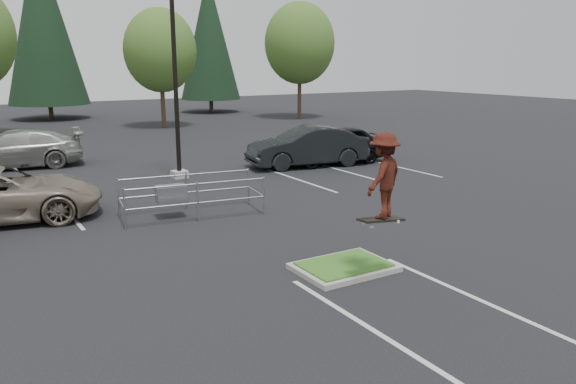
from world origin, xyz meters
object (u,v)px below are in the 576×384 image
light_pole (175,65)px  conif_c (209,37)px  skateboarder (383,176)px  car_r_black (334,144)px  decid_d (299,46)px  car_far_silver (15,149)px  car_r_charc (307,146)px  cart_corral (176,193)px  decid_c (160,53)px  conif_b (42,21)px

light_pole → conif_c: size_ratio=0.81×
skateboarder → car_r_black: skateboarder is taller
decid_d → skateboarder: bearing=-119.6°
conif_c → car_far_silver: conif_c is taller
skateboarder → car_r_charc: size_ratio=0.36×
cart_corral → decid_c: bearing=80.2°
conif_b → cart_corral: 34.95m
car_r_charc → car_far_silver: size_ratio=0.94×
skateboarder → car_r_charc: 14.07m
decid_c → car_r_charc: (0.51, -18.33, -4.35)m
light_pole → conif_b: 28.69m
car_r_black → conif_b: bearing=-159.3°
car_r_charc → car_r_black: bearing=100.0°
decid_c → conif_b: (-5.99, 10.67, 2.59)m
car_r_charc → car_r_black: car_r_charc is taller
light_pole → decid_c: light_pole is taller
light_pole → car_r_black: bearing=-3.8°
car_r_charc → cart_corral: bearing=-47.8°
light_pole → car_far_silver: light_pole is taller
decid_c → decid_d: decid_d is taller
car_far_silver → cart_corral: bearing=23.5°
conif_b → decid_c: bearing=-60.7°
conif_c → car_r_charc: bearing=-105.0°
light_pole → cart_corral: 7.19m
conif_c → cart_corral: size_ratio=2.79×
conif_b → car_far_silver: bearing=-102.5°
car_r_black → cart_corral: bearing=-56.6°
cart_corral → car_r_black: 11.02m
conif_b → cart_corral: bearing=-92.9°
conif_b → conif_c: (14.00, -1.00, -1.00)m
cart_corral → conif_b: bearing=95.4°
light_pole → car_r_black: 8.37m
cart_corral → car_r_black: (9.72, 5.19, 0.12)m
conif_c → car_r_charc: conif_c is taller
conif_b → car_far_silver: 24.09m
cart_corral → skateboarder: (1.93, -7.31, 1.62)m
cart_corral → car_r_black: bearing=36.4°
conif_b → car_r_charc: conif_b is taller
decid_c → car_far_silver: size_ratio=1.43×
car_r_black → decid_d: bearing=157.3°
light_pole → conif_c: (13.50, 27.50, 2.29)m
cart_corral → skateboarder: 7.73m
decid_d → car_r_black: size_ratio=1.82×
conif_c → cart_corral: (-15.72, -33.19, -6.08)m
light_pole → decid_d: size_ratio=1.07×
conif_c → car_far_silver: bearing=-131.5°
decid_d → cart_corral: decid_d is taller
decid_d → conif_b: conif_b is taller
decid_c → decid_d: (12.00, 0.50, 0.66)m
conif_c → cart_corral: conif_c is taller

